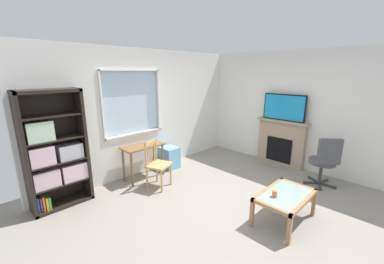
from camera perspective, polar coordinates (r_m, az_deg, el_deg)
ground at (r=4.16m, az=9.34°, el=-17.45°), size 5.88×5.61×0.02m
wall_back_with_window at (r=5.30m, az=-10.50°, el=4.56°), size 4.88×0.15×2.63m
wall_right at (r=5.84m, az=24.40°, el=4.69°), size 0.12×4.81×2.63m
bookshelf at (r=4.37m, az=-30.29°, el=-4.74°), size 0.90×0.38×1.91m
desk_under_window at (r=4.97m, az=-11.69°, el=-4.62°), size 0.85×0.42×0.71m
wooden_chair at (r=4.59m, az=-8.43°, el=-7.61°), size 0.53×0.52×0.90m
plastic_drawer_unit at (r=5.53m, az=-5.48°, el=-6.09°), size 0.35×0.40×0.49m
fireplace at (r=5.96m, az=20.66°, el=-2.39°), size 0.26×1.18×1.08m
tv at (r=5.78m, az=21.31°, el=5.55°), size 0.06×0.96×0.60m
office_chair at (r=5.15m, az=29.33°, el=-5.80°), size 0.62×0.58×1.00m
coffee_table at (r=3.85m, az=21.54°, el=-14.56°), size 0.95×0.59×0.44m
sippy_cup at (r=3.67m, az=19.28°, el=-13.83°), size 0.07×0.07×0.09m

